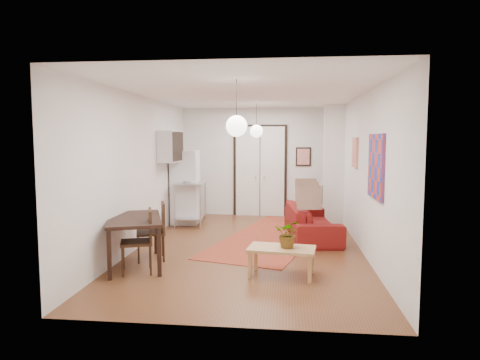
# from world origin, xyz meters

# --- Properties ---
(floor) EXTENTS (7.00, 7.00, 0.00)m
(floor) POSITION_xyz_m (0.00, 0.00, 0.00)
(floor) COLOR brown
(floor) RESTS_ON ground
(ceiling) EXTENTS (4.20, 7.00, 0.02)m
(ceiling) POSITION_xyz_m (0.00, 0.00, 2.90)
(ceiling) COLOR white
(ceiling) RESTS_ON wall_back
(wall_back) EXTENTS (4.20, 0.02, 2.90)m
(wall_back) POSITION_xyz_m (0.00, 3.50, 1.45)
(wall_back) COLOR silver
(wall_back) RESTS_ON floor
(wall_front) EXTENTS (4.20, 0.02, 2.90)m
(wall_front) POSITION_xyz_m (0.00, -3.50, 1.45)
(wall_front) COLOR silver
(wall_front) RESTS_ON floor
(wall_left) EXTENTS (0.02, 7.00, 2.90)m
(wall_left) POSITION_xyz_m (-2.10, 0.00, 1.45)
(wall_left) COLOR silver
(wall_left) RESTS_ON floor
(wall_right) EXTENTS (0.02, 7.00, 2.90)m
(wall_right) POSITION_xyz_m (2.10, 0.00, 1.45)
(wall_right) COLOR silver
(wall_right) RESTS_ON floor
(double_doors) EXTENTS (1.44, 0.06, 2.50)m
(double_doors) POSITION_xyz_m (0.00, 3.46, 1.20)
(double_doors) COLOR white
(double_doors) RESTS_ON wall_back
(stub_partition) EXTENTS (0.50, 0.10, 2.90)m
(stub_partition) POSITION_xyz_m (1.85, 2.55, 1.45)
(stub_partition) COLOR silver
(stub_partition) RESTS_ON floor
(wall_cabinet) EXTENTS (0.35, 1.00, 0.70)m
(wall_cabinet) POSITION_xyz_m (-1.92, 1.50, 1.90)
(wall_cabinet) COLOR silver
(wall_cabinet) RESTS_ON wall_left
(painting_popart) EXTENTS (0.05, 1.00, 1.00)m
(painting_popart) POSITION_xyz_m (2.08, -1.25, 1.65)
(painting_popart) COLOR red
(painting_popart) RESTS_ON wall_right
(painting_abstract) EXTENTS (0.05, 0.50, 0.60)m
(painting_abstract) POSITION_xyz_m (2.08, 0.80, 1.80)
(painting_abstract) COLOR beige
(painting_abstract) RESTS_ON wall_right
(poster_back) EXTENTS (0.40, 0.03, 0.50)m
(poster_back) POSITION_xyz_m (1.15, 3.47, 1.60)
(poster_back) COLOR red
(poster_back) RESTS_ON wall_back
(print_left) EXTENTS (0.03, 0.44, 0.54)m
(print_left) POSITION_xyz_m (-2.07, 2.00, 1.95)
(print_left) COLOR brown
(print_left) RESTS_ON wall_left
(pendant_back) EXTENTS (0.30, 0.30, 0.80)m
(pendant_back) POSITION_xyz_m (0.00, 2.00, 2.25)
(pendant_back) COLOR white
(pendant_back) RESTS_ON ceiling
(pendant_front) EXTENTS (0.30, 0.30, 0.80)m
(pendant_front) POSITION_xyz_m (0.00, -2.00, 2.25)
(pendant_front) COLOR white
(pendant_front) RESTS_ON ceiling
(kilim_rug) EXTENTS (2.80, 4.76, 0.01)m
(kilim_rug) POSITION_xyz_m (0.43, 0.99, 0.01)
(kilim_rug) COLOR #B14A2C
(kilim_rug) RESTS_ON floor
(sofa) EXTENTS (1.15, 2.40, 0.68)m
(sofa) POSITION_xyz_m (1.25, 1.00, 0.34)
(sofa) COLOR maroon
(sofa) RESTS_ON floor
(coffee_table) EXTENTS (1.06, 0.68, 0.44)m
(coffee_table) POSITION_xyz_m (0.64, -1.66, 0.38)
(coffee_table) COLOR tan
(coffee_table) RESTS_ON floor
(potted_plant) EXTENTS (0.43, 0.38, 0.43)m
(potted_plant) POSITION_xyz_m (0.74, -1.66, 0.66)
(potted_plant) COLOR #2C622F
(potted_plant) RESTS_ON coffee_table
(kitchen_counter) EXTENTS (0.81, 1.41, 1.04)m
(kitchen_counter) POSITION_xyz_m (-1.62, 2.18, 0.69)
(kitchen_counter) COLOR silver
(kitchen_counter) RESTS_ON floor
(bowl) EXTENTS (0.27, 0.27, 0.06)m
(bowl) POSITION_xyz_m (-1.62, 1.88, 1.07)
(bowl) COLOR silver
(bowl) RESTS_ON kitchen_counter
(soap_bottle) EXTENTS (0.11, 0.11, 0.22)m
(soap_bottle) POSITION_xyz_m (-1.67, 2.43, 1.14)
(soap_bottle) COLOR teal
(soap_bottle) RESTS_ON kitchen_counter
(fridge) EXTENTS (0.65, 0.65, 1.79)m
(fridge) POSITION_xyz_m (-1.75, 2.17, 0.89)
(fridge) COLOR white
(fridge) RESTS_ON floor
(dining_table) EXTENTS (1.26, 1.63, 0.80)m
(dining_table) POSITION_xyz_m (-1.75, -1.37, 0.71)
(dining_table) COLOR black
(dining_table) RESTS_ON floor
(dining_chair_near) EXTENTS (0.60, 0.73, 0.99)m
(dining_chair_near) POSITION_xyz_m (-1.60, -0.92, 0.57)
(dining_chair_near) COLOR #3C2513
(dining_chair_near) RESTS_ON floor
(dining_chair_far) EXTENTS (0.60, 0.73, 0.99)m
(dining_chair_far) POSITION_xyz_m (-1.60, -1.62, 0.57)
(dining_chair_far) COLOR #3C2513
(dining_chair_far) RESTS_ON floor
(black_side_chair) EXTENTS (0.53, 0.54, 0.91)m
(black_side_chair) POSITION_xyz_m (1.75, 3.24, 0.53)
(black_side_chair) COLOR black
(black_side_chair) RESTS_ON floor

